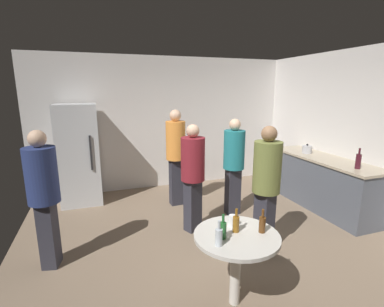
{
  "coord_description": "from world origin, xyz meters",
  "views": [
    {
      "loc": [
        -1.41,
        -3.11,
        2.05
      ],
      "look_at": [
        -0.06,
        0.79,
        1.1
      ],
      "focal_mm": 26.29,
      "sensor_mm": 36.0,
      "label": 1
    }
  ],
  "objects_px": {
    "beer_bottle_amber": "(236,223)",
    "person_in_olive_shirt": "(266,180)",
    "kettle": "(307,149)",
    "beer_bottle_green": "(223,230)",
    "refrigerator": "(79,155)",
    "foreground_table": "(236,245)",
    "person_in_maroon_shirt": "(193,170)",
    "wine_bottle_on_counter": "(358,161)",
    "beer_bottle_clear": "(219,237)",
    "person_in_teal_shirt": "(234,160)",
    "person_in_navy_shirt": "(43,190)",
    "person_in_orange_shirt": "(176,150)",
    "beer_bottle_brown": "(262,224)",
    "plastic_cup_white": "(233,221)"
  },
  "relations": [
    {
      "from": "beer_bottle_amber",
      "to": "person_in_olive_shirt",
      "type": "height_order",
      "value": "person_in_olive_shirt"
    },
    {
      "from": "kettle",
      "to": "beer_bottle_amber",
      "type": "height_order",
      "value": "kettle"
    },
    {
      "from": "beer_bottle_green",
      "to": "person_in_olive_shirt",
      "type": "bearing_deg",
      "value": 38.32
    },
    {
      "from": "kettle",
      "to": "beer_bottle_amber",
      "type": "relative_size",
      "value": 1.06
    },
    {
      "from": "refrigerator",
      "to": "beer_bottle_amber",
      "type": "height_order",
      "value": "refrigerator"
    },
    {
      "from": "foreground_table",
      "to": "person_in_maroon_shirt",
      "type": "distance_m",
      "value": 1.55
    },
    {
      "from": "foreground_table",
      "to": "person_in_olive_shirt",
      "type": "height_order",
      "value": "person_in_olive_shirt"
    },
    {
      "from": "kettle",
      "to": "beer_bottle_green",
      "type": "height_order",
      "value": "kettle"
    },
    {
      "from": "wine_bottle_on_counter",
      "to": "beer_bottle_clear",
      "type": "bearing_deg",
      "value": -159.6
    },
    {
      "from": "beer_bottle_clear",
      "to": "person_in_teal_shirt",
      "type": "height_order",
      "value": "person_in_teal_shirt"
    },
    {
      "from": "kettle",
      "to": "beer_bottle_green",
      "type": "xyz_separation_m",
      "value": [
        -2.63,
        -1.99,
        -0.15
      ]
    },
    {
      "from": "foreground_table",
      "to": "person_in_navy_shirt",
      "type": "xyz_separation_m",
      "value": [
        -1.77,
        1.25,
        0.32
      ]
    },
    {
      "from": "wine_bottle_on_counter",
      "to": "person_in_teal_shirt",
      "type": "relative_size",
      "value": 0.19
    },
    {
      "from": "kettle",
      "to": "person_in_olive_shirt",
      "type": "xyz_separation_m",
      "value": [
        -1.7,
        -1.25,
        -0.02
      ]
    },
    {
      "from": "person_in_teal_shirt",
      "to": "person_in_maroon_shirt",
      "type": "height_order",
      "value": "person_in_teal_shirt"
    },
    {
      "from": "kettle",
      "to": "refrigerator",
      "type": "bearing_deg",
      "value": 162.68
    },
    {
      "from": "beer_bottle_clear",
      "to": "person_in_orange_shirt",
      "type": "xyz_separation_m",
      "value": [
        0.37,
        2.65,
        0.19
      ]
    },
    {
      "from": "beer_bottle_clear",
      "to": "person_in_navy_shirt",
      "type": "xyz_separation_m",
      "value": [
        -1.53,
        1.37,
        0.13
      ]
    },
    {
      "from": "beer_bottle_green",
      "to": "beer_bottle_clear",
      "type": "relative_size",
      "value": 1.0
    },
    {
      "from": "beer_bottle_amber",
      "to": "beer_bottle_green",
      "type": "bearing_deg",
      "value": -157.76
    },
    {
      "from": "beer_bottle_green",
      "to": "person_in_maroon_shirt",
      "type": "relative_size",
      "value": 0.15
    },
    {
      "from": "foreground_table",
      "to": "wine_bottle_on_counter",
      "type": "bearing_deg",
      "value": 19.79
    },
    {
      "from": "foreground_table",
      "to": "beer_bottle_green",
      "type": "xyz_separation_m",
      "value": [
        -0.15,
        -0.02,
        0.19
      ]
    },
    {
      "from": "person_in_olive_shirt",
      "to": "person_in_teal_shirt",
      "type": "bearing_deg",
      "value": -109.32
    },
    {
      "from": "beer_bottle_clear",
      "to": "person_in_maroon_shirt",
      "type": "xyz_separation_m",
      "value": [
        0.33,
        1.64,
        0.1
      ]
    },
    {
      "from": "wine_bottle_on_counter",
      "to": "beer_bottle_green",
      "type": "bearing_deg",
      "value": -160.91
    },
    {
      "from": "foreground_table",
      "to": "kettle",
      "type": "bearing_deg",
      "value": 38.52
    },
    {
      "from": "foreground_table",
      "to": "beer_bottle_amber",
      "type": "distance_m",
      "value": 0.2
    },
    {
      "from": "person_in_orange_shirt",
      "to": "person_in_teal_shirt",
      "type": "bearing_deg",
      "value": 45.05
    },
    {
      "from": "person_in_olive_shirt",
      "to": "wine_bottle_on_counter",
      "type": "bearing_deg",
      "value": 173.34
    },
    {
      "from": "wine_bottle_on_counter",
      "to": "beer_bottle_brown",
      "type": "xyz_separation_m",
      "value": [
        -2.22,
        -0.92,
        -0.2
      ]
    },
    {
      "from": "beer_bottle_green",
      "to": "plastic_cup_white",
      "type": "xyz_separation_m",
      "value": [
        0.19,
        0.18,
        -0.03
      ]
    },
    {
      "from": "person_in_navy_shirt",
      "to": "person_in_teal_shirt",
      "type": "distance_m",
      "value": 2.75
    },
    {
      "from": "beer_bottle_green",
      "to": "person_in_maroon_shirt",
      "type": "distance_m",
      "value": 1.56
    },
    {
      "from": "person_in_teal_shirt",
      "to": "beer_bottle_clear",
      "type": "bearing_deg",
      "value": -33.45
    },
    {
      "from": "person_in_teal_shirt",
      "to": "beer_bottle_green",
      "type": "bearing_deg",
      "value": -32.83
    },
    {
      "from": "beer_bottle_amber",
      "to": "beer_bottle_brown",
      "type": "distance_m",
      "value": 0.24
    },
    {
      "from": "beer_bottle_clear",
      "to": "beer_bottle_amber",
      "type": "bearing_deg",
      "value": 33.6
    },
    {
      "from": "person_in_teal_shirt",
      "to": "refrigerator",
      "type": "bearing_deg",
      "value": -122.5
    },
    {
      "from": "beer_bottle_amber",
      "to": "beer_bottle_brown",
      "type": "xyz_separation_m",
      "value": [
        0.22,
        -0.09,
        0.0
      ]
    },
    {
      "from": "wine_bottle_on_counter",
      "to": "beer_bottle_green",
      "type": "xyz_separation_m",
      "value": [
        -2.61,
        -0.9,
        -0.2
      ]
    },
    {
      "from": "beer_bottle_clear",
      "to": "person_in_navy_shirt",
      "type": "bearing_deg",
      "value": 138.3
    },
    {
      "from": "plastic_cup_white",
      "to": "wine_bottle_on_counter",
      "type": "bearing_deg",
      "value": 16.61
    },
    {
      "from": "plastic_cup_white",
      "to": "person_in_olive_shirt",
      "type": "height_order",
      "value": "person_in_olive_shirt"
    },
    {
      "from": "wine_bottle_on_counter",
      "to": "person_in_maroon_shirt",
      "type": "relative_size",
      "value": 0.2
    },
    {
      "from": "refrigerator",
      "to": "person_in_orange_shirt",
      "type": "distance_m",
      "value": 1.75
    },
    {
      "from": "plastic_cup_white",
      "to": "person_in_teal_shirt",
      "type": "bearing_deg",
      "value": 62.53
    },
    {
      "from": "beer_bottle_green",
      "to": "person_in_teal_shirt",
      "type": "bearing_deg",
      "value": 60.27
    },
    {
      "from": "beer_bottle_brown",
      "to": "beer_bottle_amber",
      "type": "bearing_deg",
      "value": 158.19
    },
    {
      "from": "kettle",
      "to": "beer_bottle_brown",
      "type": "xyz_separation_m",
      "value": [
        -2.24,
        -2.01,
        -0.15
      ]
    }
  ]
}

